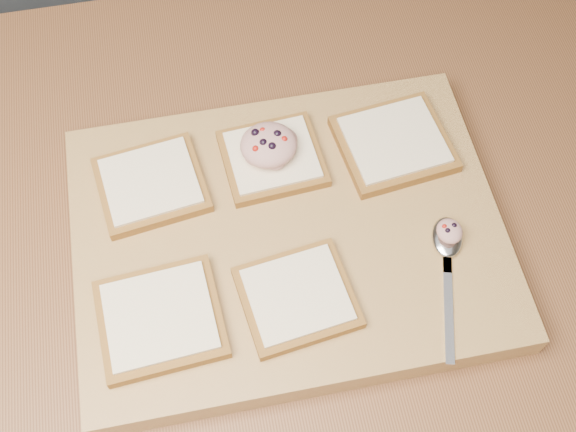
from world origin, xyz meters
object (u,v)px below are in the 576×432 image
at_px(cutting_board, 288,236).
at_px(tuna_salad_dollop, 269,145).
at_px(bread_far_center, 272,158).
at_px(spoon, 447,247).

distance_m(cutting_board, tuna_salad_dollop, 0.11).
relative_size(cutting_board, tuna_salad_dollop, 7.26).
bearing_deg(bread_far_center, tuna_salad_dollop, 139.79).
xyz_separation_m(tuna_salad_dollop, spoon, (0.18, -0.16, -0.03)).
distance_m(tuna_salad_dollop, spoon, 0.24).
distance_m(cutting_board, bread_far_center, 0.10).
relative_size(cutting_board, spoon, 2.83).
bearing_deg(bread_far_center, spoon, -42.07).
relative_size(bread_far_center, tuna_salad_dollop, 1.83).
bearing_deg(tuna_salad_dollop, cutting_board, -87.50).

